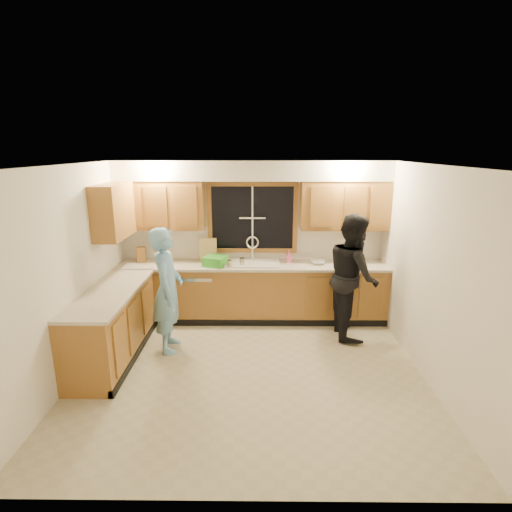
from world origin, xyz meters
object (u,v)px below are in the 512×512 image
Objects in this scene: man at (168,290)px; stove at (95,346)px; knife_block at (141,255)px; bowl at (318,262)px; dishwasher at (199,294)px; soap_bottle at (289,256)px; sink at (252,267)px; dish_crate at (215,261)px; woman at (353,276)px.

stove is at bearing 134.13° from man.
knife_block is (0.03, 1.91, 0.59)m from stove.
dishwasher is at bearing -179.72° from bowl.
bowl is (0.45, -0.09, -0.07)m from soap_bottle.
stove is at bearing -141.28° from soap_bottle.
soap_bottle is (1.69, 1.11, 0.17)m from man.
dishwasher is at bearing -19.65° from man.
man reaches higher than stove.
sink is 0.61m from soap_bottle.
soap_bottle reaches higher than bowl.
bowl is (2.14, 1.02, 0.10)m from man.
man is 5.34× the size of dish_crate.
bowl is at bearing -11.65° from soap_bottle.
dish_crate is at bearing -170.31° from soap_bottle.
man is 6.97× the size of knife_block.
soap_bottle reaches higher than dishwasher.
soap_bottle is at bearing 52.39° from woman.
soap_bottle is at bearing -61.93° from man.
knife_block is (-1.77, 0.08, 0.18)m from sink.
dishwasher is 0.66m from dish_crate.
woman is at bearing -36.10° from soap_bottle.
woman reaches higher than man.
man is (-0.26, -1.01, 0.44)m from dishwasher.
bowl is at bearing 36.56° from woman.
dishwasher is at bearing -14.55° from knife_block.
soap_bottle is at bearing 168.35° from bowl.
soap_bottle is at bearing -8.31° from knife_block.
sink is at bearing 0.99° from dishwasher.
stove is 1.13m from man.
soap_bottle is (2.38, 1.91, 0.57)m from stove.
dishwasher is 0.48× the size of man.
soap_bottle is at bearing 8.44° from sink.
bowl reaches higher than dishwasher.
soap_bottle is at bearing 9.69° from dish_crate.
man reaches higher than dishwasher.
stove is 2.00m from knife_block.
soap_bottle is (-0.87, 0.64, 0.12)m from woman.
stove is at bearing -125.69° from dish_crate.
dish_crate is (-2.03, 0.44, 0.09)m from woman.
stove is 3.69× the size of knife_block.
dish_crate is at bearing -18.74° from dishwasher.
stove is 3.11m from soap_bottle.
dishwasher is 1.96m from bowl.
man is at bearing -120.71° from dish_crate.
dish_crate reaches higher than bowl.
man is at bearing 49.29° from stove.
stove is 3.53m from woman.
woman reaches higher than soap_bottle.
woman is (1.46, -0.55, 0.04)m from sink.
woman reaches higher than dishwasher.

